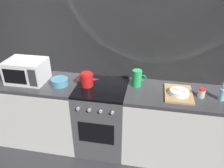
% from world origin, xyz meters
% --- Properties ---
extents(ground_plane, '(8.00, 8.00, 0.00)m').
position_xyz_m(ground_plane, '(0.00, 0.00, 0.00)').
color(ground_plane, '#2D2D33').
extents(back_wall, '(3.60, 0.05, 2.40)m').
position_xyz_m(back_wall, '(0.00, 0.32, 1.20)').
color(back_wall, gray).
rests_on(back_wall, ground_plane).
extents(counter_left, '(1.20, 0.60, 0.90)m').
position_xyz_m(counter_left, '(-0.90, 0.00, 0.45)').
color(counter_left, silver).
rests_on(counter_left, ground_plane).
extents(stove_unit, '(0.60, 0.63, 0.90)m').
position_xyz_m(stove_unit, '(-0.00, -0.00, 0.45)').
color(stove_unit, '#4C4C51').
rests_on(stove_unit, ground_plane).
extents(counter_right, '(1.20, 0.60, 0.90)m').
position_xyz_m(counter_right, '(0.90, 0.00, 0.45)').
color(counter_right, silver).
rests_on(counter_right, ground_plane).
extents(microwave, '(0.46, 0.35, 0.27)m').
position_xyz_m(microwave, '(-0.92, -0.01, 1.04)').
color(microwave, white).
rests_on(microwave, counter_left).
extents(kettle, '(0.28, 0.15, 0.17)m').
position_xyz_m(kettle, '(-0.17, 0.00, 0.98)').
color(kettle, red).
rests_on(kettle, stove_unit).
extents(mixing_bowl, '(0.20, 0.20, 0.08)m').
position_xyz_m(mixing_bowl, '(-0.50, -0.04, 0.94)').
color(mixing_bowl, teal).
rests_on(mixing_bowl, counter_left).
extents(pitcher, '(0.16, 0.11, 0.20)m').
position_xyz_m(pitcher, '(0.41, 0.10, 1.00)').
color(pitcher, green).
rests_on(pitcher, counter_right).
extents(dish_pile, '(0.30, 0.40, 0.07)m').
position_xyz_m(dish_pile, '(0.88, -0.02, 0.92)').
color(dish_pile, tan).
rests_on(dish_pile, counter_right).
extents(spice_jar, '(0.08, 0.08, 0.10)m').
position_xyz_m(spice_jar, '(1.11, -0.02, 0.95)').
color(spice_jar, silver).
rests_on(spice_jar, counter_right).
extents(spray_bottle, '(0.08, 0.06, 0.20)m').
position_xyz_m(spray_bottle, '(1.31, -0.04, 0.98)').
color(spray_bottle, '#8CCCE5').
rests_on(spray_bottle, counter_right).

